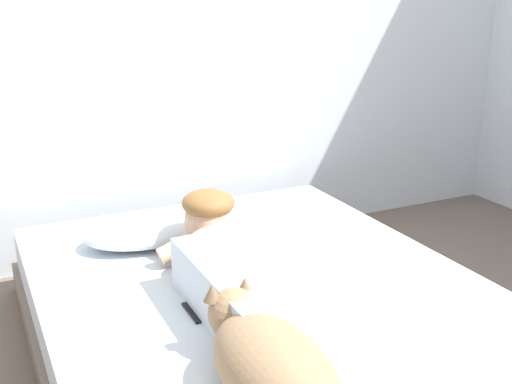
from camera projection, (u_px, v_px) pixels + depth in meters
name	position (u px, v px, depth m)	size (l,w,h in m)	color
bed	(267.00, 327.00, 2.19)	(1.53, 2.02, 0.30)	#726051
pillow	(148.00, 230.00, 2.53)	(0.52, 0.32, 0.11)	silver
person_lying	(249.00, 267.00, 2.07)	(0.43, 0.92, 0.27)	silver
dog	(268.00, 361.00, 1.55)	(0.26, 0.57, 0.21)	#9E7A56
coffee_cup	(269.00, 239.00, 2.48)	(0.12, 0.09, 0.07)	#D84C47
cell_phone	(199.00, 311.00, 1.99)	(0.07, 0.14, 0.01)	black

